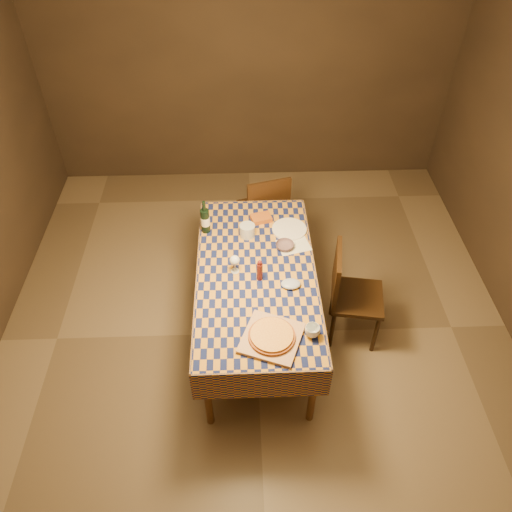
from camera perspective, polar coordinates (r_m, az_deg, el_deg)
name	(u,v)px	position (r m, az deg, el deg)	size (l,w,h in m)	color
room	(256,215)	(3.52, 0.03, 4.74)	(5.00, 5.10, 2.70)	brown
dining_table	(256,279)	(3.96, 0.03, -2.66)	(0.94, 1.84, 0.77)	brown
cutting_board	(272,338)	(3.48, 1.80, -9.34)	(0.38, 0.38, 0.02)	tan
pizza	(272,335)	(3.46, 1.81, -9.06)	(0.43, 0.43, 0.03)	brown
pepper_mill	(260,271)	(3.80, 0.42, -1.68)	(0.05, 0.05, 0.19)	#511413
bowl	(285,246)	(4.10, 3.31, 1.17)	(0.15, 0.15, 0.05)	#634B53
wine_glass	(235,261)	(3.84, -2.45, -0.56)	(0.08, 0.08, 0.16)	silver
wine_bottle	(205,220)	(4.22, -5.83, 4.09)	(0.09, 0.09, 0.31)	black
deli_tub	(247,230)	(4.19, -1.00, 2.94)	(0.13, 0.13, 0.11)	#B9BDC0
takeout_container	(261,218)	(4.37, 0.58, 4.35)	(0.17, 0.12, 0.04)	#B35617
white_plate	(289,229)	(4.28, 3.83, 3.07)	(0.30, 0.30, 0.02)	white
tumbler	(312,331)	(3.50, 6.46, -8.51)	(0.11, 0.11, 0.08)	silver
flour_patch	(294,245)	(4.15, 4.32, 1.24)	(0.26, 0.20, 0.00)	silver
flour_bag	(291,284)	(3.80, 4.00, -3.19)	(0.15, 0.11, 0.04)	#9BA6C6
chair_far	(265,209)	(4.90, 1.03, 5.35)	(0.52, 0.52, 0.93)	black
chair_right	(348,291)	(4.18, 10.49, -3.93)	(0.49, 0.49, 0.93)	black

